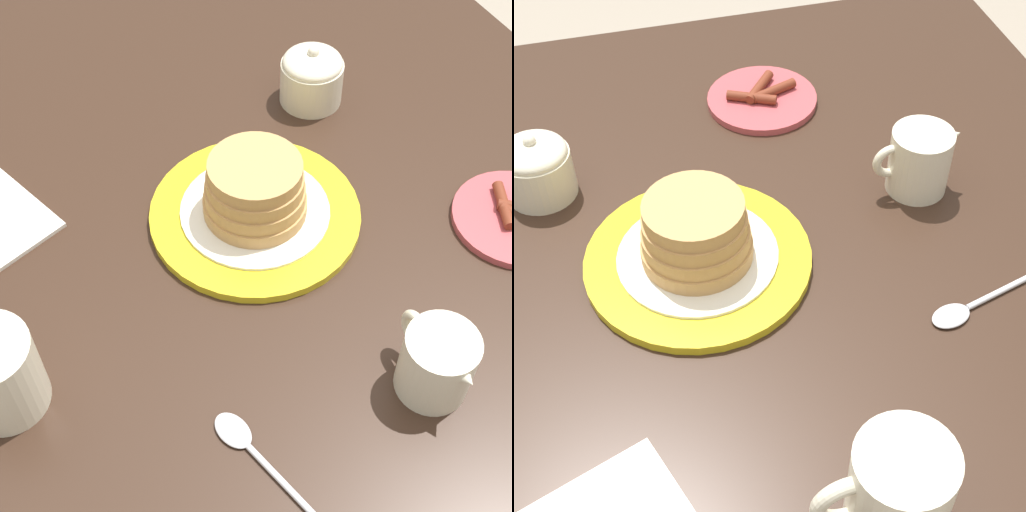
% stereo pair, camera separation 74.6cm
% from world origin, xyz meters
% --- Properties ---
extents(ground_plane, '(8.00, 8.00, 0.00)m').
position_xyz_m(ground_plane, '(0.00, 0.00, 0.00)').
color(ground_plane, gray).
extents(dining_table, '(1.26, 1.00, 0.75)m').
position_xyz_m(dining_table, '(0.00, 0.00, 0.64)').
color(dining_table, '#332116').
rests_on(dining_table, ground_plane).
extents(pancake_plate, '(0.27, 0.27, 0.10)m').
position_xyz_m(pancake_plate, '(-0.05, 0.04, 0.79)').
color(pancake_plate, gold).
rests_on(pancake_plate, dining_table).
extents(creamer_pitcher, '(0.12, 0.08, 0.09)m').
position_xyz_m(creamer_pitcher, '(-0.35, -0.02, 0.80)').
color(creamer_pitcher, beige).
rests_on(creamer_pitcher, dining_table).
extents(sugar_bowl, '(0.09, 0.09, 0.09)m').
position_xyz_m(sugar_bowl, '(0.11, -0.14, 0.80)').
color(sugar_bowl, beige).
rests_on(sugar_bowl, dining_table).
extents(spoon, '(0.17, 0.06, 0.01)m').
position_xyz_m(spoon, '(-0.33, 0.18, 0.76)').
color(spoon, silver).
rests_on(spoon, dining_table).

